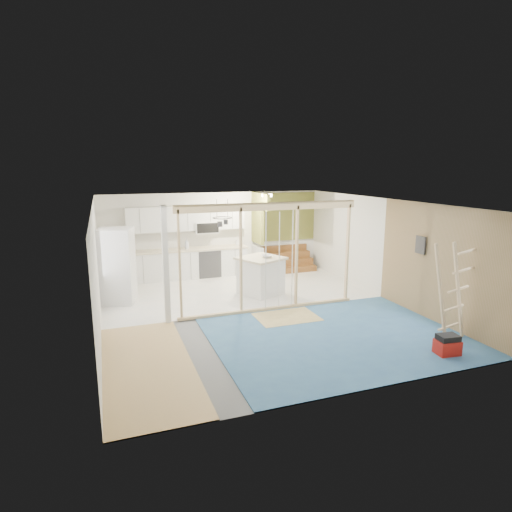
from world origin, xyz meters
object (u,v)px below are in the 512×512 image
object	(u,v)px
island	(261,276)
ladder	(452,291)
toolbox	(447,345)
fridge	(117,266)

from	to	relation	value
island	ladder	distance (m)	4.85
ladder	toolbox	bearing A→B (deg)	-130.73
toolbox	ladder	size ratio (longest dim) A/B	0.23
island	ladder	world-z (taller)	ladder
island	ladder	bearing A→B (deg)	-84.47
fridge	island	bearing A→B (deg)	5.88
island	toolbox	world-z (taller)	island
fridge	ladder	bearing A→B (deg)	-23.43
island	toolbox	xyz separation A→B (m)	(1.88, -4.73, -0.32)
island	toolbox	size ratio (longest dim) A/B	3.13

